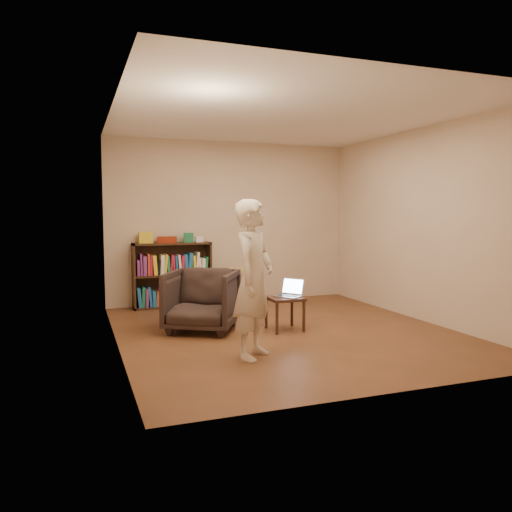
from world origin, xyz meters
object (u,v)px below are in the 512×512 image
object	(u,v)px
armchair	(202,300)
side_table	(285,302)
laptop	(290,292)
stool	(241,275)
person	(254,279)
bookshelf	(172,279)

from	to	relation	value
armchair	side_table	xyz separation A→B (m)	(0.98, -0.32, -0.03)
side_table	armchair	bearing A→B (deg)	161.66
armchair	side_table	distance (m)	1.03
laptop	stool	bearing A→B (deg)	143.96
stool	side_table	bearing A→B (deg)	-90.84
stool	armchair	xyz separation A→B (m)	(-1.00, -1.49, -0.09)
laptop	person	bearing A→B (deg)	-78.01
side_table	person	xyz separation A→B (m)	(-0.76, -0.96, 0.45)
armchair	person	world-z (taller)	person
bookshelf	side_table	bearing A→B (deg)	-63.31
armchair	bookshelf	bearing A→B (deg)	121.31
bookshelf	armchair	size ratio (longest dim) A/B	1.43
bookshelf	armchair	distance (m)	1.72
person	stool	bearing A→B (deg)	26.75
side_table	laptop	size ratio (longest dim) A/B	1.04
bookshelf	person	xyz separation A→B (m)	(0.27, -3.00, 0.36)
stool	bookshelf	bearing A→B (deg)	167.82
armchair	person	xyz separation A→B (m)	(0.22, -1.29, 0.42)
person	bookshelf	bearing A→B (deg)	47.62
stool	side_table	size ratio (longest dim) A/B	1.40
armchair	laptop	bearing A→B (deg)	13.18
stool	armchair	world-z (taller)	armchair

